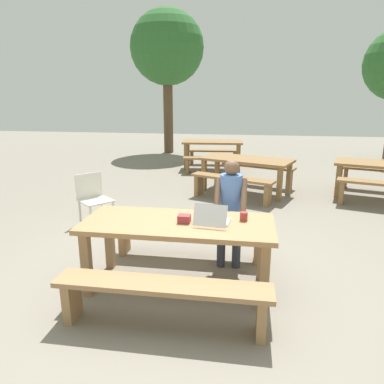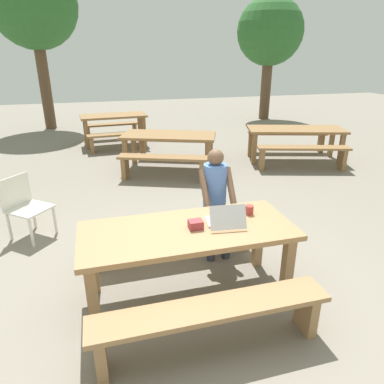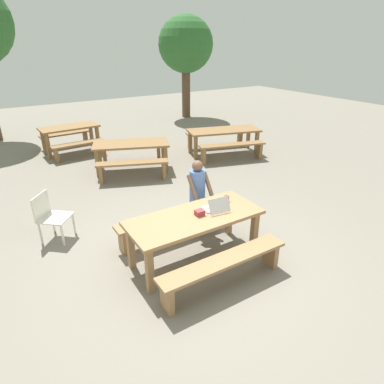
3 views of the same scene
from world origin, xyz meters
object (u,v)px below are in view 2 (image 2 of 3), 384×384
object	(u,v)px
picnic_table_rear	(296,133)
coffee_mug	(249,210)
tree_left	(270,33)
laptop	(225,219)
picnic_table_mid	(114,120)
plastic_chair	(25,205)
person_seated	(216,197)
picnic_table_front	(188,238)
small_pouch	(196,224)
tree_right	(33,5)
picnic_table_distant	(169,139)

from	to	relation	value
picnic_table_rear	coffee_mug	bearing A→B (deg)	-110.05
coffee_mug	tree_left	bearing A→B (deg)	62.73
laptop	picnic_table_mid	size ratio (longest dim) A/B	0.22
tree_left	picnic_table_rear	bearing A→B (deg)	-109.10
plastic_chair	picnic_table_rear	xyz separation A→B (m)	(5.09, 2.14, 0.18)
person_seated	picnic_table_mid	xyz separation A→B (m)	(-0.77, 5.65, -0.08)
coffee_mug	picnic_table_front	bearing A→B (deg)	-168.65
small_pouch	coffee_mug	distance (m)	0.61
person_seated	tree_left	world-z (taller)	tree_left
picnic_table_front	tree_right	bearing A→B (deg)	102.95
picnic_table_front	picnic_table_mid	bearing A→B (deg)	92.41
plastic_chair	picnic_table_rear	size ratio (longest dim) A/B	0.37
small_pouch	picnic_table_mid	bearing A→B (deg)	93.03
small_pouch	tree_right	size ratio (longest dim) A/B	0.03
laptop	picnic_table_mid	distance (m)	6.38
picnic_table_rear	small_pouch	bearing A→B (deg)	-114.41
plastic_chair	tree_left	distance (m)	10.08
laptop	coffee_mug	xyz separation A→B (m)	(0.31, 0.16, -0.01)
picnic_table_distant	person_seated	bearing A→B (deg)	-71.18
plastic_chair	tree_right	bearing A→B (deg)	43.45
picnic_table_front	picnic_table_mid	size ratio (longest dim) A/B	1.19
coffee_mug	tree_right	bearing A→B (deg)	107.15
laptop	coffee_mug	size ratio (longest dim) A/B	4.06
laptop	tree_left	xyz separation A→B (m)	(4.76, 8.78, 2.02)
coffee_mug	tree_left	distance (m)	9.92
picnic_table_front	tree_right	xyz separation A→B (m)	(-2.06, 8.98, 2.80)
picnic_table_front	plastic_chair	distance (m)	2.41
coffee_mug	small_pouch	bearing A→B (deg)	-165.86
picnic_table_mid	laptop	bearing A→B (deg)	-88.05
picnic_table_front	small_pouch	xyz separation A→B (m)	(0.07, -0.02, 0.14)
coffee_mug	person_seated	xyz separation A→B (m)	(-0.16, 0.54, -0.06)
plastic_chair	tree_left	world-z (taller)	tree_left
picnic_table_mid	tree_left	distance (m)	6.30
picnic_table_mid	tree_left	xyz separation A→B (m)	(5.38, 2.43, 2.18)
person_seated	picnic_table_distant	distance (m)	3.31
plastic_chair	small_pouch	bearing A→B (deg)	-94.24
laptop	plastic_chair	size ratio (longest dim) A/B	0.46
picnic_table_distant	tree_right	xyz separation A→B (m)	(-2.72, 4.99, 2.82)
picnic_table_front	picnic_table_mid	xyz separation A→B (m)	(-0.27, 6.33, -0.00)
coffee_mug	tree_right	distance (m)	9.62
plastic_chair	picnic_table_rear	distance (m)	5.53
person_seated	plastic_chair	distance (m)	2.43
plastic_chair	tree_right	distance (m)	7.87
laptop	picnic_table_distant	distance (m)	4.02
picnic_table_rear	plastic_chair	bearing A→B (deg)	-140.79
picnic_table_rear	tree_left	distance (m)	5.64
plastic_chair	picnic_table_distant	xyz separation A→B (m)	(2.34, 2.27, 0.18)
tree_left	laptop	bearing A→B (deg)	-118.45
person_seated	picnic_table_rear	bearing A→B (deg)	47.54
coffee_mug	plastic_chair	bearing A→B (deg)	146.03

